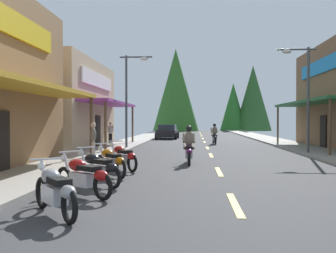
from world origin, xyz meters
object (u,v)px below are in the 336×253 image
streetlamp_left (131,88)px  motorcycle_parked_left_3 (111,161)px  motorcycle_parked_left_1 (83,176)px  pedestrian_browsing (93,138)px  motorcycle_parked_left_2 (97,168)px  pedestrian_waiting (110,132)px  motorcycle_parked_left_0 (55,190)px  rider_cruising_trailing (214,136)px  streetlamp_right (302,84)px  motorcycle_parked_left_4 (122,157)px  rider_cruising_lead (189,148)px  parked_car_curbside (167,132)px

streetlamp_left → motorcycle_parked_left_3: 12.26m
motorcycle_parked_left_1 → pedestrian_browsing: pedestrian_browsing is taller
motorcycle_parked_left_2 → pedestrian_browsing: (-1.82, 6.60, 0.49)m
motorcycle_parked_left_2 → motorcycle_parked_left_3: 1.77m
pedestrian_waiting → pedestrian_browsing: bearing=130.0°
motorcycle_parked_left_0 → rider_cruising_trailing: bearing=-49.2°
streetlamp_left → motorcycle_parked_left_3: size_ratio=3.27×
streetlamp_right → motorcycle_parked_left_4: bearing=-139.6°
motorcycle_parked_left_2 → motorcycle_parked_left_1: bearing=133.3°
motorcycle_parked_left_1 → rider_cruising_lead: (2.37, 7.02, 0.17)m
motorcycle_parked_left_3 → rider_cruising_trailing: 17.64m
streetlamp_right → motorcycle_parked_left_1: streetlamp_right is taller
motorcycle_parked_left_0 → rider_cruising_lead: (2.36, 8.90, 0.17)m
streetlamp_right → parked_car_curbside: bearing=115.5°
streetlamp_left → streetlamp_right: streetlamp_left is taller
streetlamp_left → motorcycle_parked_left_0: 17.24m
rider_cruising_trailing → parked_car_curbside: rider_cruising_trailing is taller
rider_cruising_lead → pedestrian_waiting: bearing=24.4°
motorcycle_parked_left_3 → rider_cruising_trailing: (4.16, 17.14, 0.17)m
motorcycle_parked_left_0 → pedestrian_browsing: 10.16m
rider_cruising_trailing → motorcycle_parked_left_3: bearing=163.3°
motorcycle_parked_left_2 → rider_cruising_trailing: rider_cruising_trailing is taller
motorcycle_parked_left_0 → motorcycle_parked_left_3: size_ratio=0.98×
rider_cruising_trailing → streetlamp_left: bearing=132.0°
motorcycle_parked_left_0 → rider_cruising_lead: 9.21m
motorcycle_parked_left_0 → rider_cruising_trailing: rider_cruising_trailing is taller
pedestrian_browsing → parked_car_curbside: (1.87, 20.79, -0.29)m
streetlamp_right → motorcycle_parked_left_0: streetlamp_right is taller
motorcycle_parked_left_1 → motorcycle_parked_left_3: size_ratio=0.99×
motorcycle_parked_left_3 → rider_cruising_lead: size_ratio=0.83×
motorcycle_parked_left_3 → motorcycle_parked_left_2: bearing=143.2°
motorcycle_parked_left_4 → pedestrian_waiting: (-3.47, 14.04, 0.48)m
streetlamp_right → motorcycle_parked_left_3: size_ratio=3.15×
streetlamp_left → streetlamp_right: bearing=-18.9°
motorcycle_parked_left_0 → motorcycle_parked_left_3: same height
pedestrian_waiting → parked_car_curbside: bearing=-77.2°
motorcycle_parked_left_0 → parked_car_curbside: bearing=-38.8°
streetlamp_right → motorcycle_parked_left_0: (-8.16, -13.62, -3.18)m
motorcycle_parked_left_0 → parked_car_curbside: parked_car_curbside is taller
motorcycle_parked_left_4 → rider_cruising_trailing: (4.08, 15.57, 0.17)m
motorcycle_parked_left_2 → rider_cruising_trailing: bearing=-61.0°
rider_cruising_trailing → motorcycle_parked_left_2: bearing=164.6°
motorcycle_parked_left_2 → rider_cruising_trailing: size_ratio=0.78×
pedestrian_browsing → pedestrian_waiting: size_ratio=1.01×
pedestrian_waiting → streetlamp_right: bearing=-179.8°
streetlamp_right → rider_cruising_trailing: (-4.07, 8.65, -3.02)m
streetlamp_right → pedestrian_waiting: 13.89m
streetlamp_left → motorcycle_parked_left_0: (1.31, -16.87, -3.31)m
motorcycle_parked_left_3 → parked_car_curbside: (0.05, 25.63, 0.20)m
parked_car_curbside → motorcycle_parked_left_4: bearing=-178.4°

